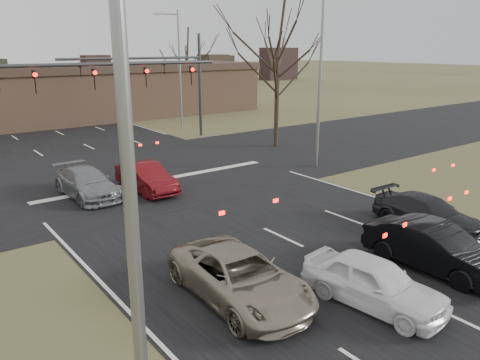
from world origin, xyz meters
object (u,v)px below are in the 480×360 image
Objects in this scene: car_black_hatch at (435,248)px; car_charcoal_sedan at (428,214)px; car_red_ahead at (146,177)px; mast_arm_near at (50,91)px; streetlight_right_far at (178,64)px; streetlight_left at (142,165)px; car_white_sedan at (374,282)px; car_grey_ahead at (87,183)px; streetlight_right_near at (318,72)px; building at (56,93)px; mast_arm_far at (168,74)px; car_silver_suv at (239,276)px.

car_black_hatch is 3.64m from car_charcoal_sedan.
car_black_hatch is 1.07× the size of car_red_ahead.
mast_arm_near is at bearing 131.03° from car_charcoal_sedan.
streetlight_right_far is 2.21× the size of car_charcoal_sedan.
mast_arm_near is at bearing 78.07° from streetlight_left.
car_grey_ahead is (-2.93, 14.57, -0.01)m from car_white_sedan.
mast_arm_near reaches higher than car_white_sedan.
car_grey_ahead is at bearing 160.14° from car_red_ahead.
streetlight_left is 22.52m from streetlight_right_near.
streetlight_right_near reaches higher than building.
car_black_hatch reaches higher than car_white_sedan.
building is at bearing 96.71° from car_charcoal_sedan.
streetlight_right_near reaches higher than car_charcoal_sedan.
streetlight_left is at bearing -119.06° from mast_arm_far.
car_white_sedan reaches higher than car_charcoal_sedan.
car_grey_ahead is (-13.46, -14.50, -4.90)m from streetlight_right_far.
streetlight_left reaches higher than building.
streetlight_right_near is (2.64, -13.00, 0.57)m from mast_arm_far.
building is at bearing 75.55° from streetlight_left.
car_grey_ahead is at bearing 112.33° from car_black_hatch.
streetlight_right_far reaches higher than building.
mast_arm_near is 1.21× the size of streetlight_left.
car_black_hatch is 13.92m from car_red_ahead.
car_black_hatch is (3.37, 0.21, 0.05)m from car_white_sedan.
car_silver_suv is 1.23× the size of car_white_sedan.
streetlight_right_far is at bearing 83.08° from car_charcoal_sedan.
car_red_ahead is at bearing -21.09° from car_grey_ahead.
streetlight_left is 17.84m from car_grey_ahead.
streetlight_left and streetlight_right_far have the same top height.
streetlight_right_far is at bearing 51.89° from mast_arm_far.
car_silver_suv is at bearing -116.62° from streetlight_right_far.
car_black_hatch is at bearing -18.08° from car_silver_suv.
car_red_ahead reaches higher than car_white_sedan.
streetlight_left reaches higher than car_silver_suv.
streetlight_right_near reaches higher than car_black_hatch.
building is at bearing 105.58° from mast_arm_far.
mast_arm_near is at bearing 97.86° from car_silver_suv.
car_red_ahead is (-6.60, 11.35, 0.05)m from car_charcoal_sedan.
mast_arm_near is 14.38m from streetlight_right_near.
building is at bearing 77.84° from car_white_sedan.
streetlight_right_near is at bearing -9.76° from car_red_ahead.
mast_arm_far is at bearing 41.22° from mast_arm_near.
building is 4.24× the size of streetlight_right_far.
car_red_ahead is (-10.78, -15.42, -4.88)m from streetlight_right_far.
streetlight_right_far reaches higher than mast_arm_near.
streetlight_left reaches higher than mast_arm_near.
mast_arm_near reaches higher than car_red_ahead.
streetlight_right_near is 14.08m from car_grey_ahead.
car_red_ahead is (7.37, 15.58, -4.88)m from streetlight_left.
car_white_sedan is (2.79, -2.49, -0.00)m from car_silver_suv.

